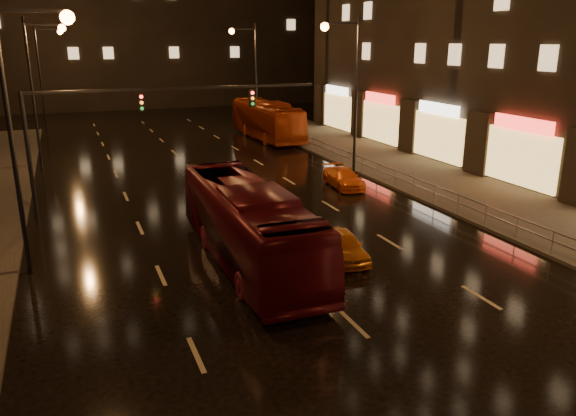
{
  "coord_description": "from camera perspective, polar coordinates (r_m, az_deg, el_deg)",
  "views": [
    {
      "loc": [
        -7.74,
        -9.98,
        8.55
      ],
      "look_at": [
        -0.32,
        8.74,
        2.5
      ],
      "focal_mm": 35.0,
      "sensor_mm": 36.0,
      "label": 1
    }
  ],
  "objects": [
    {
      "name": "bus_red",
      "position": [
        22.05,
        -4.06,
        -1.67
      ],
      "size": [
        2.76,
        11.55,
        3.21
      ],
      "primitive_type": "imported",
      "rotation": [
        0.0,
        0.0,
        -0.0
      ],
      "color": "#540C15",
      "rests_on": "ground"
    },
    {
      "name": "railing_right",
      "position": [
        34.11,
        10.77,
        3.46
      ],
      "size": [
        0.05,
        56.0,
        1.0
      ],
      "color": "#99999E",
      "rests_on": "sidewalk_right"
    },
    {
      "name": "bus_curb",
      "position": [
        50.72,
        -2.17,
        8.91
      ],
      "size": [
        2.93,
        11.99,
        3.33
      ],
      "primitive_type": "imported",
      "rotation": [
        0.0,
        0.0,
        0.01
      ],
      "color": "#A93710",
      "rests_on": "ground"
    },
    {
      "name": "taxi_far",
      "position": [
        34.0,
        5.66,
        3.06
      ],
      "size": [
        1.88,
        4.02,
        1.13
      ],
      "primitive_type": "imported",
      "rotation": [
        0.0,
        0.0,
        -0.08
      ],
      "color": "orange",
      "rests_on": "ground"
    },
    {
      "name": "taxi_near",
      "position": [
        22.81,
        5.58,
        -3.8
      ],
      "size": [
        1.75,
        3.55,
        1.17
      ],
      "primitive_type": "imported",
      "rotation": [
        0.0,
        0.0,
        -0.11
      ],
      "color": "orange",
      "rests_on": "ground"
    },
    {
      "name": "ground",
      "position": [
        32.13,
        -6.89,
        1.17
      ],
      "size": [
        140.0,
        140.0,
        0.0
      ],
      "primitive_type": "plane",
      "color": "black",
      "rests_on": "ground"
    },
    {
      "name": "traffic_signal",
      "position": [
        30.34,
        -16.58,
        8.82
      ],
      "size": [
        15.31,
        0.32,
        6.2
      ],
      "color": "black",
      "rests_on": "ground"
    },
    {
      "name": "sidewalk_right",
      "position": [
        33.87,
        18.13,
        1.39
      ],
      "size": [
        7.0,
        70.0,
        0.15
      ],
      "primitive_type": "cube",
      "color": "#38332D",
      "rests_on": "ground"
    }
  ]
}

